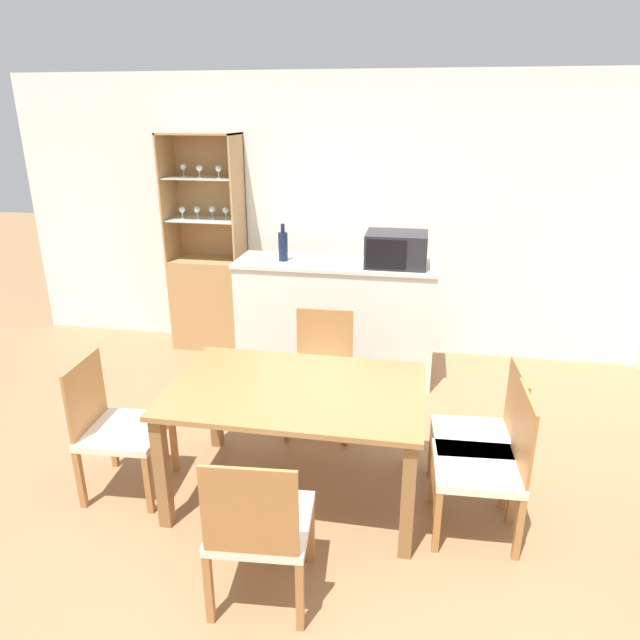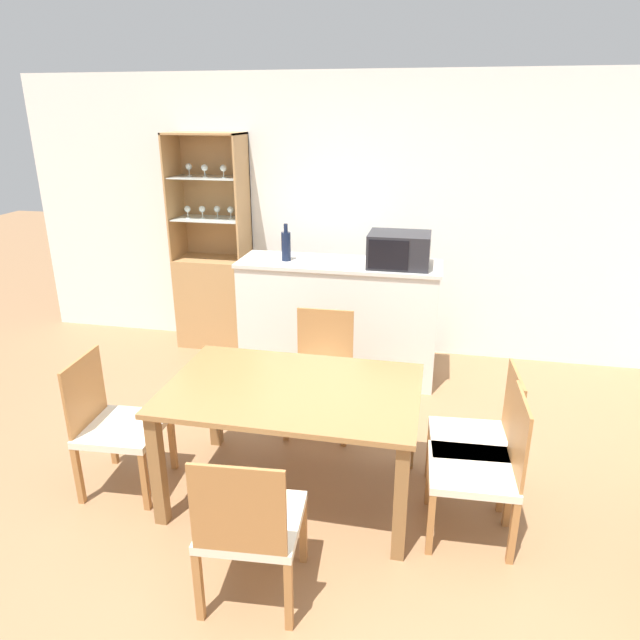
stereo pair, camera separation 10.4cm
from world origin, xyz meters
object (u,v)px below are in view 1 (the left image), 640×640
Objects in this scene: dining_chair_head_near at (259,525)px; dining_chair_side_right_near at (486,464)px; dining_chair_side_left_near at (117,427)px; dining_chair_head_far at (321,373)px; wine_bottle at (283,246)px; display_cabinet at (210,287)px; dining_chair_side_right_far at (482,436)px; microwave at (396,249)px; dining_table at (297,403)px.

dining_chair_head_near is 1.00× the size of dining_chair_side_right_near.
dining_chair_side_left_near and dining_chair_head_far have the same top height.
wine_bottle is at bearing 158.32° from dining_chair_side_left_near.
dining_chair_side_left_near is (0.27, -2.33, -0.17)m from display_cabinet.
microwave is at bearing 17.45° from dining_chair_side_right_far.
dining_chair_side_left_near is at bearing 143.50° from dining_chair_head_near.
dining_chair_side_right_near is at bearing 28.01° from dining_chair_head_near.
dining_chair_side_right_near is at bearing 136.61° from dining_chair_head_far.
dining_chair_head_near is (1.36, -3.01, -0.17)m from display_cabinet.
dining_chair_head_near and dining_chair_side_right_near have the same top height.
dining_chair_side_left_near is at bearing 87.55° from dining_chair_side_right_near.
dining_chair_head_near is at bearing -65.70° from display_cabinet.
wine_bottle is (-0.48, 2.50, 0.73)m from dining_chair_head_near.
dining_chair_head_far is at bearing -60.73° from wine_bottle.
dining_chair_head_near is 1.27m from dining_chair_side_right_near.
display_cabinet is 4.15× the size of microwave.
wine_bottle is (-1.56, 1.82, 0.73)m from dining_chair_side_right_near.
dining_chair_head_near and dining_chair_side_right_far have the same top height.
dining_table is at bearing 79.96° from dining_chair_side_right_near.
display_cabinet is at bearing 121.81° from dining_table.
wine_bottle reaches higher than microwave.
display_cabinet is at bearing 45.66° from dining_chair_side_right_far.
dining_chair_side_left_near is 1.75× the size of microwave.
wine_bottle is at bearing 105.97° from dining_table.
display_cabinet reaches higher than wine_bottle.
dining_chair_head_near is at bearing 88.58° from dining_chair_head_far.
dining_chair_head_far is at bearing 45.62° from dining_chair_side_right_near.
dining_chair_side_right_far is 2.74× the size of wine_bottle.
display_cabinet is at bearing 150.10° from wine_bottle.
dining_chair_side_right_far is at bearing 37.67° from dining_chair_head_near.
dining_chair_side_right_near is at bearing -43.68° from display_cabinet.
wine_bottle reaches higher than dining_chair_side_right_near.
dining_chair_head_far and dining_chair_side_right_far have the same top height.
display_cabinet is 2.38× the size of dining_chair_head_near.
dining_chair_side_right_far is (1.07, 0.97, 0.00)m from dining_chair_head_near.
dining_chair_side_left_near is (-1.08, -0.15, -0.19)m from dining_table.
microwave is (-0.62, 1.83, 0.74)m from dining_chair_side_right_near.
dining_chair_side_right_near is (2.43, -2.32, -0.17)m from display_cabinet.
display_cabinet is at bearing 164.71° from microwave.
dining_chair_side_left_near and dining_chair_side_right_near have the same top height.
microwave is (1.81, -0.50, 0.56)m from display_cabinet.
dining_chair_side_right_far is 1.81m from microwave.
dining_table is 1.11m from dining_chair_side_right_near.
dining_chair_head_near is 1.65m from dining_chair_head_far.
microwave is (1.54, 1.83, 0.74)m from dining_chair_side_left_near.
dining_chair_head_far is at bearing 128.48° from dining_chair_side_left_near.
dining_chair_side_right_near and dining_chair_side_right_far have the same top height.
wine_bottle is at bearing -29.90° from display_cabinet.
display_cabinet is at bearing -46.70° from dining_chair_head_far.
dining_chair_side_right_near is 2.50m from wine_bottle.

